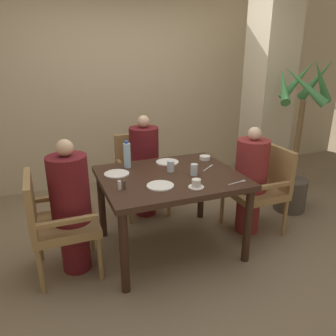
% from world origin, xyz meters
% --- Properties ---
extents(ground_plane, '(16.00, 16.00, 0.00)m').
position_xyz_m(ground_plane, '(0.00, 0.00, 0.00)').
color(ground_plane, '#7A664C').
extents(wall_back, '(8.00, 0.06, 2.80)m').
position_xyz_m(wall_back, '(0.00, 1.93, 1.40)').
color(wall_back, tan).
rests_on(wall_back, ground_plane).
extents(pillar_stone, '(0.46, 0.46, 2.70)m').
position_xyz_m(pillar_stone, '(1.64, 0.84, 1.35)').
color(pillar_stone, '#BCAD8E').
rests_on(pillar_stone, ground_plane).
extents(dining_table, '(1.23, 1.01, 0.75)m').
position_xyz_m(dining_table, '(0.00, 0.00, 0.65)').
color(dining_table, '#331E14').
rests_on(dining_table, ground_plane).
extents(chair_left_side, '(0.52, 0.52, 0.89)m').
position_xyz_m(chair_left_side, '(-1.01, 0.00, 0.50)').
color(chair_left_side, olive).
rests_on(chair_left_side, ground_plane).
extents(diner_in_left_chair, '(0.32, 0.32, 1.16)m').
position_xyz_m(diner_in_left_chair, '(-0.87, 0.00, 0.60)').
color(diner_in_left_chair, '#5B1419').
rests_on(diner_in_left_chair, ground_plane).
extents(chair_far_side, '(0.52, 0.52, 0.89)m').
position_xyz_m(chair_far_side, '(0.00, 0.90, 0.50)').
color(chair_far_side, olive).
rests_on(chair_far_side, ground_plane).
extents(diner_in_far_chair, '(0.32, 0.32, 1.15)m').
position_xyz_m(diner_in_far_chair, '(-0.00, 0.77, 0.59)').
color(diner_in_far_chair, '#5B1419').
rests_on(diner_in_far_chair, ground_plane).
extents(chair_right_side, '(0.52, 0.52, 0.89)m').
position_xyz_m(chair_right_side, '(1.01, 0.00, 0.50)').
color(chair_right_side, olive).
rests_on(chair_right_side, ground_plane).
extents(diner_in_right_chair, '(0.32, 0.32, 1.11)m').
position_xyz_m(diner_in_right_chair, '(0.87, 0.00, 0.57)').
color(diner_in_right_chair, maroon).
rests_on(diner_in_right_chair, ground_plane).
extents(potted_palm, '(0.62, 0.70, 1.75)m').
position_xyz_m(potted_palm, '(1.63, 0.23, 0.65)').
color(potted_palm, '#4C4238').
rests_on(potted_palm, ground_plane).
extents(plate_main_left, '(0.23, 0.23, 0.01)m').
position_xyz_m(plate_main_left, '(0.10, 0.33, 0.75)').
color(plate_main_left, white).
rests_on(plate_main_left, dining_table).
extents(plate_main_right, '(0.23, 0.23, 0.01)m').
position_xyz_m(plate_main_right, '(-0.17, -0.21, 0.75)').
color(plate_main_right, white).
rests_on(plate_main_right, dining_table).
extents(plate_dessert_center, '(0.23, 0.23, 0.01)m').
position_xyz_m(plate_dessert_center, '(-0.44, 0.19, 0.75)').
color(plate_dessert_center, white).
rests_on(plate_dessert_center, dining_table).
extents(teacup_with_saucer, '(0.13, 0.13, 0.07)m').
position_xyz_m(teacup_with_saucer, '(0.09, -0.34, 0.78)').
color(teacup_with_saucer, white).
rests_on(teacup_with_saucer, dining_table).
extents(bowl_small, '(0.11, 0.11, 0.04)m').
position_xyz_m(bowl_small, '(0.50, 0.28, 0.77)').
color(bowl_small, white).
rests_on(bowl_small, dining_table).
extents(water_bottle, '(0.07, 0.07, 0.26)m').
position_xyz_m(water_bottle, '(-0.30, 0.34, 0.87)').
color(water_bottle, '#A3C6DB').
rests_on(water_bottle, dining_table).
extents(glass_tall_near, '(0.06, 0.06, 0.10)m').
position_xyz_m(glass_tall_near, '(0.20, -0.08, 0.80)').
color(glass_tall_near, silver).
rests_on(glass_tall_near, dining_table).
extents(glass_tall_mid, '(0.06, 0.06, 0.10)m').
position_xyz_m(glass_tall_mid, '(0.04, 0.08, 0.80)').
color(glass_tall_mid, silver).
rests_on(glass_tall_mid, dining_table).
extents(salt_shaker, '(0.03, 0.03, 0.07)m').
position_xyz_m(salt_shaker, '(-0.50, -0.15, 0.78)').
color(salt_shaker, white).
rests_on(salt_shaker, dining_table).
extents(pepper_shaker, '(0.03, 0.03, 0.07)m').
position_xyz_m(pepper_shaker, '(-0.46, -0.15, 0.78)').
color(pepper_shaker, '#4C3D2D').
rests_on(pepper_shaker, dining_table).
extents(fork_beside_plate, '(0.19, 0.05, 0.00)m').
position_xyz_m(fork_beside_plate, '(0.47, -0.37, 0.75)').
color(fork_beside_plate, silver).
rests_on(fork_beside_plate, dining_table).
extents(knife_beside_plate, '(0.16, 0.13, 0.00)m').
position_xyz_m(knife_beside_plate, '(0.41, 0.05, 0.75)').
color(knife_beside_plate, silver).
rests_on(knife_beside_plate, dining_table).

